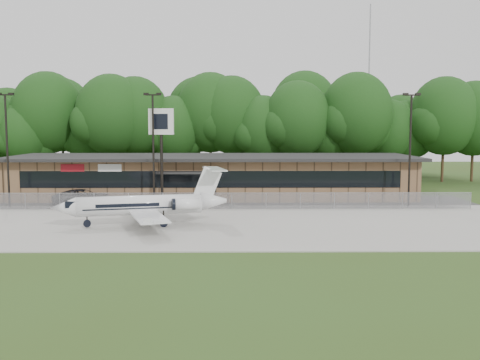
{
  "coord_description": "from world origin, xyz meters",
  "views": [
    {
      "loc": [
        2.25,
        -31.26,
        7.22
      ],
      "look_at": [
        2.69,
        12.0,
        2.92
      ],
      "focal_mm": 40.0,
      "sensor_mm": 36.0,
      "label": 1
    }
  ],
  "objects_px": {
    "pole_sign": "(161,132)",
    "business_jet": "(146,206)",
    "terminal": "(213,176)",
    "suv": "(83,197)"
  },
  "relations": [
    {
      "from": "business_jet",
      "to": "pole_sign",
      "type": "relative_size",
      "value": 1.42
    },
    {
      "from": "terminal",
      "to": "suv",
      "type": "xyz_separation_m",
      "value": [
        -11.7,
        -6.21,
        -1.43
      ]
    },
    {
      "from": "terminal",
      "to": "pole_sign",
      "type": "height_order",
      "value": "pole_sign"
    },
    {
      "from": "suv",
      "to": "business_jet",
      "type": "bearing_deg",
      "value": -147.46
    },
    {
      "from": "business_jet",
      "to": "pole_sign",
      "type": "xyz_separation_m",
      "value": [
        -0.16,
        9.56,
        5.26
      ]
    },
    {
      "from": "suv",
      "to": "pole_sign",
      "type": "height_order",
      "value": "pole_sign"
    },
    {
      "from": "business_jet",
      "to": "suv",
      "type": "bearing_deg",
      "value": 112.98
    },
    {
      "from": "terminal",
      "to": "pole_sign",
      "type": "xyz_separation_m",
      "value": [
        -4.32,
        -7.14,
        4.61
      ]
    },
    {
      "from": "suv",
      "to": "pole_sign",
      "type": "xyz_separation_m",
      "value": [
        7.39,
        -0.93,
        6.04
      ]
    },
    {
      "from": "pole_sign",
      "to": "business_jet",
      "type": "bearing_deg",
      "value": -76.06
    }
  ]
}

